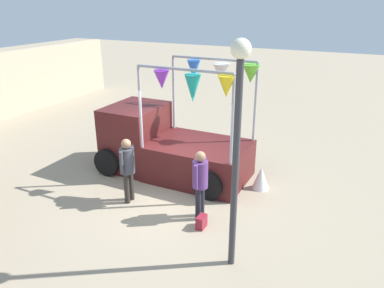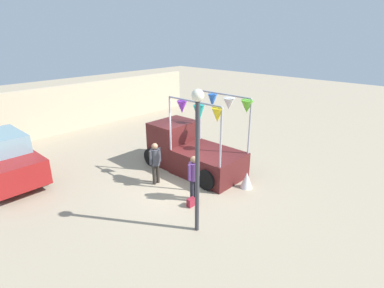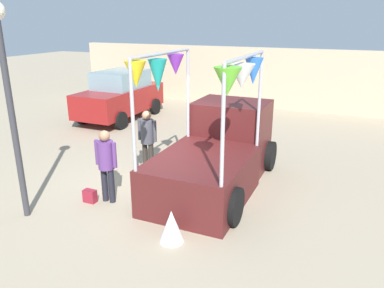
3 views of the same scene
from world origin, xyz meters
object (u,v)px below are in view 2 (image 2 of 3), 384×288
handbag (191,202)px  folded_kite_bundle_white (247,180)px  vendor_truck (190,148)px  person_vendor (155,160)px  parked_car (4,158)px  street_lamp (197,144)px  person_customer (194,174)px

handbag → folded_kite_bundle_white: bearing=-15.3°
handbag → vendor_truck: bearing=44.0°
vendor_truck → person_vendor: bearing=-178.6°
parked_car → street_lamp: size_ratio=0.98×
parked_car → street_lamp: 7.95m
vendor_truck → handbag: bearing=-136.0°
person_vendor → folded_kite_bundle_white: 3.42m
handbag → street_lamp: street_lamp is taller
vendor_truck → folded_kite_bundle_white: size_ratio=6.83×
person_customer → street_lamp: size_ratio=0.39×
person_vendor → folded_kite_bundle_white: person_vendor is taller
parked_car → person_customer: size_ratio=2.50×
person_vendor → handbag: 2.22m
person_customer → folded_kite_bundle_white: bearing=-23.1°
person_vendor → street_lamp: 3.62m
vendor_truck → parked_car: 7.03m
parked_car → handbag: size_ratio=14.29×
person_customer → street_lamp: bearing=-134.4°
person_customer → folded_kite_bundle_white: person_customer is taller
person_vendor → handbag: (-0.27, -2.04, -0.83)m
parked_car → folded_kite_bundle_white: bearing=-50.4°
street_lamp → folded_kite_bundle_white: (3.10, 0.35, -2.34)m
vendor_truck → person_customer: (-1.82, -1.89, 0.11)m
vendor_truck → folded_kite_bundle_white: (0.13, -2.72, -0.56)m
parked_car → folded_kite_bundle_white: (5.75, -6.95, -0.64)m
street_lamp → folded_kite_bundle_white: bearing=6.4°
parked_car → handbag: parked_car is taller
folded_kite_bundle_white → street_lamp: bearing=-173.6°
person_vendor → folded_kite_bundle_white: bearing=-52.8°
parked_car → person_vendor: bearing=-49.0°
person_customer → folded_kite_bundle_white: (1.94, -0.83, -0.66)m
parked_car → handbag: (3.45, -6.32, -0.80)m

